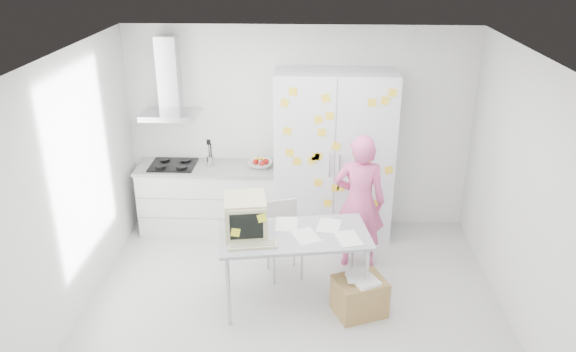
{
  "coord_description": "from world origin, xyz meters",
  "views": [
    {
      "loc": [
        0.16,
        -5.06,
        3.69
      ],
      "look_at": [
        -0.1,
        0.74,
        1.21
      ],
      "focal_mm": 35.0,
      "sensor_mm": 36.0,
      "label": 1
    }
  ],
  "objects_px": {
    "desk": "(264,225)",
    "chair": "(283,234)",
    "cardboard_box": "(360,296)",
    "person": "(359,202)"
  },
  "relations": [
    {
      "from": "person",
      "to": "desk",
      "type": "xyz_separation_m",
      "value": [
        -1.05,
        -0.82,
        0.11
      ]
    },
    {
      "from": "person",
      "to": "cardboard_box",
      "type": "bearing_deg",
      "value": 92.98
    },
    {
      "from": "cardboard_box",
      "to": "desk",
      "type": "bearing_deg",
      "value": 170.85
    },
    {
      "from": "desk",
      "to": "cardboard_box",
      "type": "height_order",
      "value": "desk"
    },
    {
      "from": "chair",
      "to": "cardboard_box",
      "type": "height_order",
      "value": "chair"
    },
    {
      "from": "person",
      "to": "desk",
      "type": "distance_m",
      "value": 1.34
    },
    {
      "from": "desk",
      "to": "chair",
      "type": "relative_size",
      "value": 1.86
    },
    {
      "from": "chair",
      "to": "cardboard_box",
      "type": "bearing_deg",
      "value": -59.04
    },
    {
      "from": "desk",
      "to": "chair",
      "type": "distance_m",
      "value": 0.76
    },
    {
      "from": "person",
      "to": "desk",
      "type": "bearing_deg",
      "value": 42.92
    }
  ]
}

